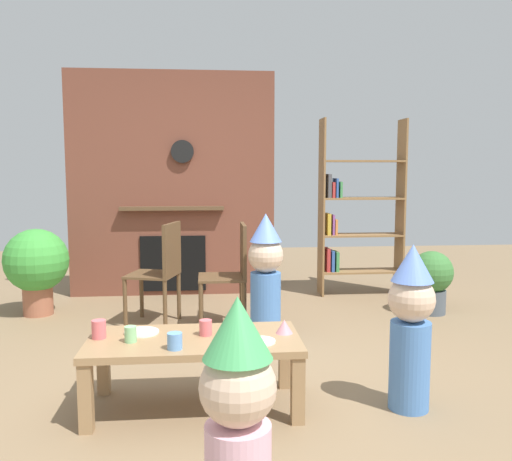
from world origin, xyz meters
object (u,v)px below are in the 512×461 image
at_px(child_in_pink, 411,323).
at_px(paper_cup_near_left, 131,334).
at_px(paper_plate_rear, 142,332).
at_px(child_by_the_chairs, 266,273).
at_px(dining_chair_middle, 233,269).
at_px(paper_cup_center, 175,341).
at_px(coffee_table, 194,349).
at_px(paper_plate_front, 260,341).
at_px(paper_cup_far_left, 206,328).
at_px(child_with_cone_hat, 238,427).
at_px(potted_plant_tall, 432,278).
at_px(potted_plant_short, 36,264).
at_px(paper_cup_near_right, 99,329).
at_px(dining_chair_left, 162,267).
at_px(bookshelf, 354,215).
at_px(birthday_cake_slice, 284,327).

bearing_deg(child_in_pink, paper_cup_near_left, 2.80).
distance_m(paper_plate_rear, child_by_the_chairs, 1.40).
xyz_separation_m(paper_cup_near_left, dining_chair_middle, (0.64, 1.62, 0.06)).
bearing_deg(paper_cup_center, dining_chair_middle, 77.44).
relative_size(coffee_table, paper_plate_front, 7.07).
xyz_separation_m(paper_cup_far_left, child_with_cone_hat, (0.11, -1.31, 0.04)).
xyz_separation_m(paper_cup_center, potted_plant_tall, (2.29, 2.05, -0.12)).
relative_size(paper_plate_rear, potted_plant_tall, 0.34).
bearing_deg(paper_cup_far_left, potted_plant_short, 126.63).
bearing_deg(dining_chair_middle, paper_cup_near_right, 61.61).
distance_m(coffee_table, dining_chair_left, 1.77).
height_order(coffee_table, paper_cup_far_left, paper_cup_far_left).
bearing_deg(child_by_the_chairs, paper_cup_far_left, 1.89).
distance_m(bookshelf, potted_plant_tall, 1.15).
bearing_deg(paper_plate_rear, dining_chair_left, 90.30).
xyz_separation_m(paper_cup_center, birthday_cake_slice, (0.62, 0.23, -0.00)).
bearing_deg(paper_plate_front, paper_cup_far_left, 152.31).
relative_size(child_in_pink, dining_chair_left, 1.05).
bearing_deg(child_by_the_chairs, bookshelf, 167.10).
relative_size(paper_cup_near_left, dining_chair_middle, 0.10).
relative_size(paper_cup_center, potted_plant_tall, 0.15).
xyz_separation_m(paper_plate_rear, dining_chair_middle, (0.60, 1.46, 0.09)).
xyz_separation_m(coffee_table, paper_cup_near_right, (-0.53, 0.04, 0.12)).
relative_size(dining_chair_left, potted_plant_short, 1.11).
bearing_deg(coffee_table, birthday_cake_slice, 4.42).
relative_size(paper_plate_rear, birthday_cake_slice, 2.00).
relative_size(paper_cup_near_left, paper_plate_front, 0.52).
xyz_separation_m(child_in_pink, potted_plant_tall, (0.98, 1.99, -0.16)).
distance_m(paper_cup_near_left, child_in_pink, 1.57).
height_order(paper_plate_rear, child_in_pink, child_in_pink).
bearing_deg(bookshelf, paper_cup_near_left, -125.99).
xyz_separation_m(paper_cup_center, child_in_pink, (1.31, 0.06, 0.05)).
distance_m(child_in_pink, dining_chair_left, 2.40).
height_order(birthday_cake_slice, potted_plant_tall, potted_plant_tall).
relative_size(paper_plate_front, paper_plate_rear, 0.85).
relative_size(dining_chair_left, dining_chair_middle, 1.00).
bearing_deg(coffee_table, dining_chair_middle, 79.39).
bearing_deg(potted_plant_short, paper_plate_rear, -59.50).
bearing_deg(paper_cup_far_left, birthday_cake_slice, -0.45).
height_order(child_in_pink, potted_plant_tall, child_in_pink).
xyz_separation_m(paper_plate_front, potted_plant_tall, (1.83, 1.98, -0.08)).
height_order(child_with_cone_hat, dining_chair_middle, child_with_cone_hat).
bearing_deg(dining_chair_left, paper_plate_front, 126.15).
bearing_deg(dining_chair_middle, dining_chair_left, -14.32).
relative_size(bookshelf, potted_plant_short, 2.34).
height_order(paper_cup_center, birthday_cake_slice, paper_cup_center).
bearing_deg(dining_chair_left, paper_plate_rear, 106.26).
xyz_separation_m(paper_cup_near_left, paper_plate_front, (0.71, -0.07, -0.04)).
distance_m(child_by_the_chairs, potted_plant_short, 2.26).
bearing_deg(child_with_cone_hat, paper_cup_near_right, 20.58).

